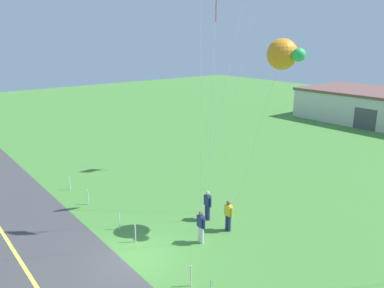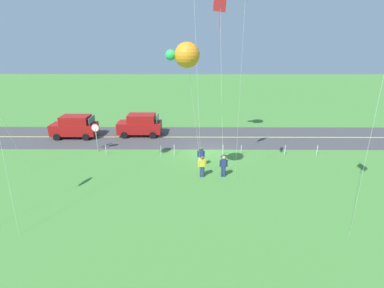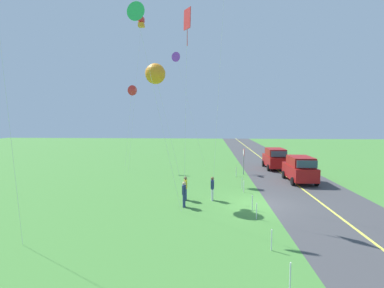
# 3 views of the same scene
# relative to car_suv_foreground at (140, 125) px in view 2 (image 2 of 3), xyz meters

# --- Properties ---
(ground_plane) EXTENTS (120.00, 120.00, 0.10)m
(ground_plane) POSITION_rel_car_suv_foreground_xyz_m (-6.76, 4.54, -1.20)
(ground_plane) COLOR #478438
(asphalt_road) EXTENTS (120.00, 7.00, 0.00)m
(asphalt_road) POSITION_rel_car_suv_foreground_xyz_m (-6.76, 0.54, -1.15)
(asphalt_road) COLOR #424244
(asphalt_road) RESTS_ON ground
(road_centre_stripe) EXTENTS (120.00, 0.16, 0.00)m
(road_centre_stripe) POSITION_rel_car_suv_foreground_xyz_m (-6.76, 0.54, -1.15)
(road_centre_stripe) COLOR #E5E04C
(road_centre_stripe) RESTS_ON asphalt_road
(car_suv_foreground) EXTENTS (4.40, 2.12, 2.24)m
(car_suv_foreground) POSITION_rel_car_suv_foreground_xyz_m (0.00, 0.00, 0.00)
(car_suv_foreground) COLOR maroon
(car_suv_foreground) RESTS_ON ground
(car_parked_east_near) EXTENTS (4.40, 2.12, 2.24)m
(car_parked_east_near) POSITION_rel_car_suv_foreground_xyz_m (6.50, 0.64, 0.00)
(car_parked_east_near) COLOR maroon
(car_parked_east_near) RESTS_ON ground
(stop_sign) EXTENTS (0.76, 0.08, 2.56)m
(stop_sign) POSITION_rel_car_suv_foreground_xyz_m (3.06, 4.44, 0.65)
(stop_sign) COLOR gray
(stop_sign) RESTS_ON ground
(person_adult_near) EXTENTS (0.58, 0.22, 1.60)m
(person_adult_near) POSITION_rel_car_suv_foreground_xyz_m (-6.03, 7.61, -0.29)
(person_adult_near) COLOR silver
(person_adult_near) RESTS_ON ground
(person_adult_companion) EXTENTS (0.58, 0.22, 1.60)m
(person_adult_companion) POSITION_rel_car_suv_foreground_xyz_m (-7.61, 9.38, -0.29)
(person_adult_companion) COLOR navy
(person_adult_companion) RESTS_ON ground
(person_child_watcher) EXTENTS (0.58, 0.22, 1.60)m
(person_child_watcher) POSITION_rel_car_suv_foreground_xyz_m (-6.08, 9.41, -0.29)
(person_child_watcher) COLOR navy
(person_child_watcher) RESTS_ON ground
(kite_blue_mid) EXTENTS (1.04, 0.51, 12.14)m
(kite_blue_mid) POSITION_rel_car_suv_foreground_xyz_m (-7.02, 9.21, 10.11)
(kite_blue_mid) COLOR silver
(kite_blue_mid) RESTS_ON ground
(kite_yellow_high) EXTENTS (2.19, 2.85, 9.25)m
(kite_yellow_high) POSITION_rel_car_suv_foreground_xyz_m (-5.03, 11.55, 7.39)
(kite_yellow_high) COLOR silver
(kite_yellow_high) RESTS_ON ground
(fence_post_0) EXTENTS (0.05, 0.05, 0.90)m
(fence_post_0) POSITION_rel_car_suv_foreground_xyz_m (-16.05, 5.24, -0.70)
(fence_post_0) COLOR silver
(fence_post_0) RESTS_ON ground
(fence_post_1) EXTENTS (0.05, 0.05, 0.90)m
(fence_post_1) POSITION_rel_car_suv_foreground_xyz_m (-13.30, 5.24, -0.70)
(fence_post_1) COLOR silver
(fence_post_1) RESTS_ON ground
(fence_post_2) EXTENTS (0.05, 0.05, 0.90)m
(fence_post_2) POSITION_rel_car_suv_foreground_xyz_m (-9.55, 5.24, -0.70)
(fence_post_2) COLOR silver
(fence_post_2) RESTS_ON ground
(fence_post_3) EXTENTS (0.05, 0.05, 0.90)m
(fence_post_3) POSITION_rel_car_suv_foreground_xyz_m (-7.98, 5.24, -0.70)
(fence_post_3) COLOR silver
(fence_post_3) RESTS_ON ground
(fence_post_4) EXTENTS (0.05, 0.05, 0.90)m
(fence_post_4) POSITION_rel_car_suv_foreground_xyz_m (-3.80, 5.24, -0.70)
(fence_post_4) COLOR silver
(fence_post_4) RESTS_ON ground
(fence_post_5) EXTENTS (0.05, 0.05, 0.90)m
(fence_post_5) POSITION_rel_car_suv_foreground_xyz_m (-2.65, 5.24, -0.70)
(fence_post_5) COLOR silver
(fence_post_5) RESTS_ON ground
(fence_post_6) EXTENTS (0.05, 0.05, 0.90)m
(fence_post_6) POSITION_rel_car_suv_foreground_xyz_m (2.09, 5.24, -0.70)
(fence_post_6) COLOR silver
(fence_post_6) RESTS_ON ground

